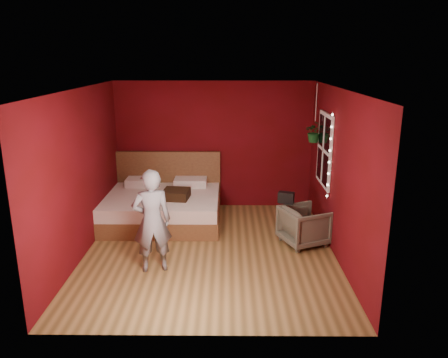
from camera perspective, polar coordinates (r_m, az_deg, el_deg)
floor at (r=7.24m, az=-1.84°, el=-9.33°), size 4.50×4.50×0.00m
room_walls at (r=6.70m, az=-1.96°, el=3.78°), size 4.04×4.54×2.62m
window at (r=7.79m, az=12.96°, el=3.76°), size 0.05×0.97×1.27m
fairy_lights at (r=7.29m, az=13.62°, el=2.89°), size 0.04×0.04×1.45m
bed at (r=8.49m, az=-7.90°, el=-3.35°), size 2.16×1.83×1.19m
person at (r=6.42m, az=-9.39°, el=-5.44°), size 0.64×0.50×1.55m
armchair at (r=7.49m, az=10.43°, el=-6.01°), size 0.93×0.92×0.65m
handbag at (r=7.52m, az=8.11°, el=-2.41°), size 0.30×0.21×0.19m
throw_pillow at (r=8.07m, az=-6.27°, el=-1.98°), size 0.51×0.51×0.16m
hanging_plant at (r=8.22m, az=11.75°, el=6.07°), size 0.36×0.31×1.07m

